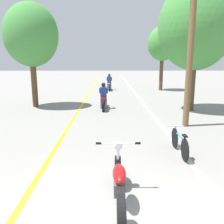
# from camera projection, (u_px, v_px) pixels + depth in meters

# --- Properties ---
(lane_stripe_center) EXTENTS (0.14, 48.00, 0.01)m
(lane_stripe_center) POSITION_uv_depth(u_px,v_px,m) (85.00, 100.00, 16.08)
(lane_stripe_center) COLOR yellow
(lane_stripe_center) RESTS_ON ground
(lane_stripe_edge) EXTENTS (0.14, 48.00, 0.01)m
(lane_stripe_edge) POSITION_uv_depth(u_px,v_px,m) (141.00, 100.00, 16.12)
(lane_stripe_edge) COLOR white
(lane_stripe_edge) RESTS_ON ground
(utility_pole) EXTENTS (1.10, 0.24, 5.58)m
(utility_pole) POSITION_uv_depth(u_px,v_px,m) (190.00, 54.00, 9.08)
(utility_pole) COLOR brown
(utility_pole) RESTS_ON ground
(roadside_tree_right_near) EXTENTS (3.81, 3.43, 6.50)m
(roadside_tree_right_near) POSITION_uv_depth(u_px,v_px,m) (196.00, 27.00, 11.88)
(roadside_tree_right_near) COLOR #513A23
(roadside_tree_right_near) RESTS_ON ground
(roadside_tree_right_far) EXTENTS (2.57, 2.31, 5.54)m
(roadside_tree_right_far) POSITION_uv_depth(u_px,v_px,m) (162.00, 44.00, 20.48)
(roadside_tree_right_far) COLOR #513A23
(roadside_tree_right_far) RESTS_ON ground
(roadside_tree_left) EXTENTS (2.97, 2.67, 5.69)m
(roadside_tree_left) POSITION_uv_depth(u_px,v_px,m) (31.00, 36.00, 12.90)
(roadside_tree_left) COLOR #513A23
(roadside_tree_left) RESTS_ON ground
(motorcycle_foreground) EXTENTS (0.89, 2.13, 1.04)m
(motorcycle_foreground) POSITION_uv_depth(u_px,v_px,m) (119.00, 183.00, 4.32)
(motorcycle_foreground) COLOR black
(motorcycle_foreground) RESTS_ON ground
(motorcycle_rider_lead) EXTENTS (0.50, 2.15, 1.44)m
(motorcycle_rider_lead) POSITION_uv_depth(u_px,v_px,m) (104.00, 99.00, 13.08)
(motorcycle_rider_lead) COLOR black
(motorcycle_rider_lead) RESTS_ON ground
(motorcycle_rider_far) EXTENTS (0.50, 2.13, 1.48)m
(motorcycle_rider_far) POSITION_uv_depth(u_px,v_px,m) (109.00, 84.00, 21.35)
(motorcycle_rider_far) COLOR black
(motorcycle_rider_far) RESTS_ON ground
(bicycle_parked) EXTENTS (0.44, 1.60, 0.71)m
(bicycle_parked) POSITION_uv_depth(u_px,v_px,m) (180.00, 143.00, 6.75)
(bicycle_parked) COLOR black
(bicycle_parked) RESTS_ON ground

